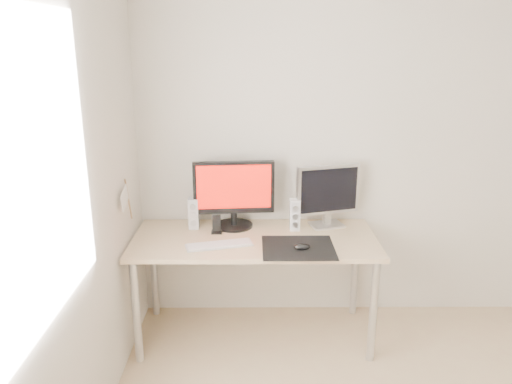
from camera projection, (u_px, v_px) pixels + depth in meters
name	position (u px, v px, depth m)	size (l,w,h in m)	color
wall_back	(387.00, 148.00, 3.49)	(3.50, 3.50, 0.00)	beige
wall_left	(30.00, 247.00, 1.80)	(3.50, 3.50, 0.00)	beige
window_pane	(24.00, 181.00, 1.73)	(1.30, 1.30, 0.00)	white
mousepad	(298.00, 248.00, 3.11)	(0.45, 0.40, 0.00)	black
mouse	(302.00, 247.00, 3.08)	(0.10, 0.06, 0.04)	black
desk	(255.00, 248.00, 3.30)	(1.60, 0.70, 0.73)	#D1B587
main_monitor	(234.00, 192.00, 3.39)	(0.55, 0.28, 0.47)	black
second_monitor	(328.00, 193.00, 3.41)	(0.44, 0.21, 0.43)	silver
speaker_left	(194.00, 213.00, 3.41)	(0.07, 0.08, 0.21)	silver
speaker_right	(295.00, 215.00, 3.38)	(0.07, 0.08, 0.21)	white
keyboard	(219.00, 245.00, 3.14)	(0.44, 0.22, 0.02)	silver
phone_dock	(217.00, 228.00, 3.34)	(0.07, 0.06, 0.13)	black
pennant	(126.00, 198.00, 3.04)	(0.01, 0.23, 0.29)	#A57F54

